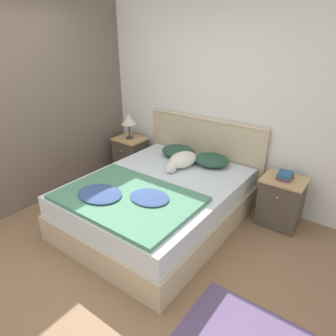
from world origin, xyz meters
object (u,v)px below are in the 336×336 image
Objects in this scene: bed at (158,202)px; pillow_right at (211,160)px; pillow_left at (178,151)px; table_lamp at (129,120)px; book_stack at (285,176)px; nightstand_right at (281,202)px; dog at (182,160)px; nightstand_left at (131,156)px.

bed is 4.50× the size of pillow_right.
table_lamp is (-0.93, 0.02, 0.29)m from pillow_left.
pillow_right is at bearing 0.00° from pillow_left.
book_stack is at bearing 34.75° from bed.
nightstand_right is 0.98m from pillow_right.
table_lamp is at bearing 178.50° from pillow_left.
bed is 0.64m from dog.
pillow_right is (0.26, 0.80, 0.34)m from bed.
bed is 3.20× the size of dog.
nightstand_left is 0.92× the size of dog.
nightstand_left is at bearing 165.97° from dog.
pillow_right is 1.49m from table_lamp.
nightstand_right is 1.30× the size of pillow_right.
dog is (-1.21, -0.29, 0.32)m from nightstand_right.
nightstand_left is 2.41m from book_stack.
nightstand_left is 1.00× the size of nightstand_right.
nightstand_left is 1.30× the size of pillow_left.
bed is 1.45m from nightstand_right.
nightstand_right is at bearing -37.21° from book_stack.
nightstand_left is 1.25m from dog.
dog is 1.70× the size of table_lamp.
nightstand_left is at bearing 178.92° from pillow_right.
bed is 3.47× the size of nightstand_right.
dog is 1.24m from table_lamp.
dog is 1.24m from book_stack.
bed is 0.91m from pillow_left.
nightstand_left is 1.49m from pillow_right.
dog is (1.18, -0.29, 0.32)m from nightstand_left.
book_stack is (0.93, 0.03, 0.03)m from pillow_right.
bed is 1.58m from table_lamp.
pillow_right is 1.21× the size of table_lamp.
dog is (-0.02, 0.53, 0.36)m from bed.
pillow_left is 0.97m from table_lamp.
dog reaches higher than pillow_right.
pillow_left is at bearing -178.84° from book_stack.
book_stack is 2.40m from table_lamp.
table_lamp is (-2.39, -0.00, 0.59)m from nightstand_right.
nightstand_left is 0.59m from table_lamp.
book_stack reaches higher than nightstand_left.
table_lamp is at bearing -179.92° from nightstand_right.
pillow_left reaches higher than nightstand_left.
pillow_left is at bearing -1.50° from table_lamp.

